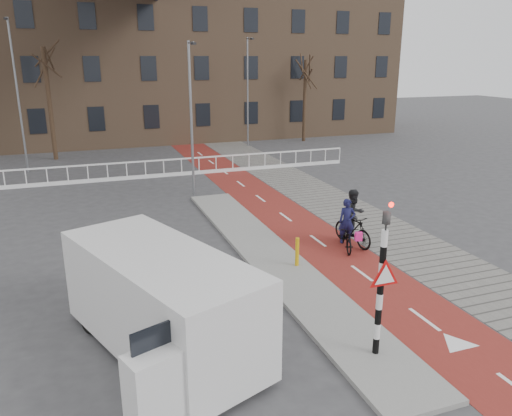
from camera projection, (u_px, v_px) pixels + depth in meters
name	position (u px, v px, depth m)	size (l,w,h in m)	color
ground	(352.00, 311.00, 13.08)	(120.00, 120.00, 0.00)	#38383A
bike_lane	(268.00, 204.00, 22.57)	(2.50, 60.00, 0.01)	maroon
sidewalk	(324.00, 198.00, 23.48)	(3.00, 60.00, 0.01)	slate
curb_island	(272.00, 257.00, 16.44)	(1.80, 16.00, 0.12)	gray
traffic_signal	(382.00, 276.00, 10.49)	(0.80, 0.80, 3.68)	black
bollard	(297.00, 252.00, 15.54)	(0.12, 0.12, 0.91)	#CF9D0B
cyclist_near	(346.00, 233.00, 17.13)	(1.07, 1.79, 1.79)	black
cyclist_far	(353.00, 222.00, 17.44)	(0.97, 1.96, 2.02)	black
van	(161.00, 300.00, 11.03)	(4.00, 5.90, 2.35)	silver
railing	(108.00, 176.00, 26.67)	(28.00, 0.10, 0.99)	silver
townhouse_row	(112.00, 38.00, 38.64)	(46.00, 10.00, 15.90)	#7F6047
tree_mid	(50.00, 105.00, 31.44)	(0.28, 0.28, 6.99)	black
tree_right	(305.00, 101.00, 38.65)	(0.26, 0.26, 6.18)	black
streetlight_near	(191.00, 121.00, 23.05)	(0.12, 0.12, 7.09)	slate
streetlight_left	(18.00, 98.00, 27.73)	(0.12, 0.12, 8.43)	slate
streetlight_right	(248.00, 93.00, 36.26)	(0.12, 0.12, 7.73)	slate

